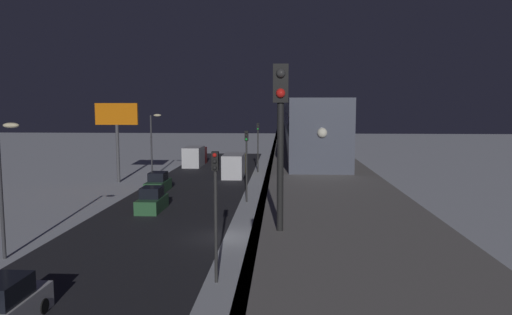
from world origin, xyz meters
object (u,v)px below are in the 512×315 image
at_px(subway_train, 297,117).
at_px(traffic_light_near, 215,198).
at_px(traffic_light_far, 258,140).
at_px(sedan_green_2, 158,184).
at_px(sedan_green, 152,201).
at_px(commercial_billboard, 117,122).
at_px(rail_signal, 280,118).
at_px(sedan_white, 2,309).
at_px(traffic_light_mid, 247,156).
at_px(box_truck, 235,165).
at_px(delivery_van, 195,156).

distance_m(subway_train, traffic_light_near, 36.23).
bearing_deg(traffic_light_far, sedan_green_2, 57.48).
distance_m(sedan_green, commercial_billboard, 17.25).
xyz_separation_m(sedan_green_2, commercial_billboard, (6.01, -5.51, 6.03)).
bearing_deg(subway_train, rail_signal, 87.79).
bearing_deg(sedan_green, sedan_white, 90.00).
distance_m(traffic_light_mid, commercial_billboard, 18.61).
height_order(sedan_green_2, commercial_billboard, commercial_billboard).
bearing_deg(sedan_white, sedan_green, -90.00).
xyz_separation_m(sedan_white, box_truck, (-4.80, -40.33, 0.56)).
height_order(sedan_green_2, delivery_van, delivery_van).
bearing_deg(subway_train, sedan_white, 73.15).
distance_m(rail_signal, commercial_billboard, 44.32).
xyz_separation_m(traffic_light_mid, traffic_light_far, (0.00, -19.33, 0.00)).
bearing_deg(sedan_green_2, subway_train, -140.56).
distance_m(traffic_light_near, commercial_billboard, 33.41).
relative_size(sedan_white, box_truck, 0.60).
xyz_separation_m(sedan_white, commercial_billboard, (7.81, -34.82, 6.04)).
relative_size(delivery_van, traffic_light_near, 1.16).
bearing_deg(commercial_billboard, sedan_green, 118.91).
height_order(box_truck, traffic_light_mid, traffic_light_mid).
bearing_deg(sedan_green_2, sedan_white, 93.52).
distance_m(sedan_green_2, delivery_van, 21.05).
bearing_deg(sedan_green_2, traffic_light_near, 111.13).
bearing_deg(traffic_light_near, delivery_van, -78.11).
distance_m(sedan_green, sedan_green_2, 8.82).
distance_m(sedan_green_2, traffic_light_near, 26.02).
relative_size(sedan_green_2, delivery_van, 0.58).
height_order(rail_signal, traffic_light_mid, rail_signal).
bearing_deg(sedan_white, delivery_van, -87.73).
xyz_separation_m(box_truck, traffic_light_near, (-2.70, 35.09, 2.85)).
relative_size(sedan_green_2, traffic_light_mid, 0.67).
relative_size(sedan_green_2, commercial_billboard, 0.48).
height_order(box_truck, traffic_light_near, traffic_light_near).
bearing_deg(traffic_light_mid, delivery_van, -69.77).
relative_size(traffic_light_mid, commercial_billboard, 0.72).
distance_m(sedan_green, delivery_van, 29.75).
xyz_separation_m(sedan_green_2, traffic_light_near, (-9.30, 24.06, 3.40)).
relative_size(traffic_light_mid, traffic_light_far, 1.00).
bearing_deg(commercial_billboard, traffic_light_near, 117.37).
distance_m(rail_signal, box_truck, 46.67).
xyz_separation_m(subway_train, traffic_light_far, (4.92, -2.90, -3.09)).
bearing_deg(rail_signal, commercial_billboard, -65.40).
xyz_separation_m(rail_signal, traffic_light_near, (3.13, -10.70, -4.04)).
bearing_deg(traffic_light_far, box_truck, 52.85).
bearing_deg(rail_signal, subway_train, -92.21).
xyz_separation_m(delivery_van, traffic_light_mid, (-9.50, 25.78, 2.85)).
bearing_deg(rail_signal, sedan_white, -27.18).
bearing_deg(rail_signal, sedan_green_2, -70.33).
bearing_deg(sedan_white, traffic_light_far, -99.70).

